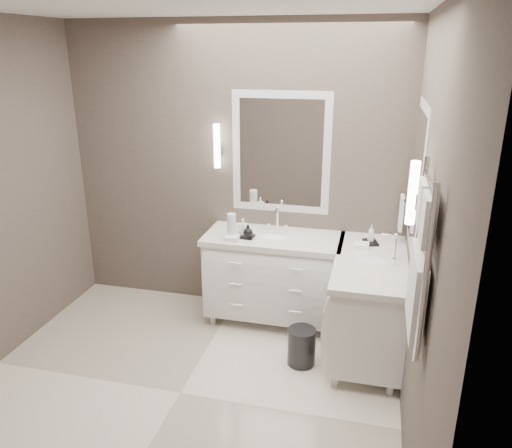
% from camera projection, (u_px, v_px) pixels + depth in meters
% --- Properties ---
extents(floor, '(3.20, 3.00, 0.01)m').
position_uv_depth(floor, '(180.00, 394.00, 3.74)').
color(floor, white).
rests_on(floor, ground).
extents(wall_back, '(3.20, 0.01, 2.70)m').
position_uv_depth(wall_back, '(234.00, 172.00, 4.67)').
color(wall_back, '#514740').
rests_on(wall_back, floor).
extents(wall_front, '(3.20, 0.01, 2.70)m').
position_uv_depth(wall_front, '(14.00, 350.00, 1.91)').
color(wall_front, '#514740').
rests_on(wall_front, floor).
extents(wall_right, '(0.01, 3.00, 2.70)m').
position_uv_depth(wall_right, '(424.00, 245.00, 2.93)').
color(wall_right, '#514740').
rests_on(wall_right, floor).
extents(vanity_back, '(1.24, 0.59, 0.97)m').
position_uv_depth(vanity_back, '(273.00, 273.00, 4.60)').
color(vanity_back, white).
rests_on(vanity_back, floor).
extents(vanity_right, '(0.59, 1.24, 0.97)m').
position_uv_depth(vanity_right, '(369.00, 300.00, 4.10)').
color(vanity_right, white).
rests_on(vanity_right, floor).
extents(mirror_back, '(0.90, 0.02, 1.10)m').
position_uv_depth(mirror_back, '(281.00, 153.00, 4.48)').
color(mirror_back, white).
rests_on(mirror_back, wall_back).
extents(mirror_right, '(0.02, 0.90, 1.10)m').
position_uv_depth(mirror_right, '(417.00, 179.00, 3.60)').
color(mirror_right, white).
rests_on(mirror_right, wall_right).
extents(sconce_back, '(0.06, 0.06, 0.40)m').
position_uv_depth(sconce_back, '(217.00, 147.00, 4.54)').
color(sconce_back, white).
rests_on(sconce_back, wall_back).
extents(sconce_right, '(0.06, 0.06, 0.40)m').
position_uv_depth(sconce_right, '(413.00, 194.00, 3.07)').
color(sconce_right, white).
rests_on(sconce_right, wall_right).
extents(towel_bar_corner, '(0.03, 0.22, 0.30)m').
position_uv_depth(towel_bar_corner, '(401.00, 212.00, 4.27)').
color(towel_bar_corner, white).
rests_on(towel_bar_corner, wall_right).
extents(towel_ladder, '(0.06, 0.58, 0.90)m').
position_uv_depth(towel_ladder, '(420.00, 264.00, 2.56)').
color(towel_ladder, white).
rests_on(towel_ladder, wall_right).
extents(waste_bin, '(0.26, 0.26, 0.32)m').
position_uv_depth(waste_bin, '(302.00, 346.00, 4.04)').
color(waste_bin, black).
rests_on(waste_bin, floor).
extents(amenity_tray_back, '(0.15, 0.12, 0.02)m').
position_uv_depth(amenity_tray_back, '(246.00, 236.00, 4.43)').
color(amenity_tray_back, black).
rests_on(amenity_tray_back, vanity_back).
extents(amenity_tray_right, '(0.15, 0.17, 0.02)m').
position_uv_depth(amenity_tray_right, '(370.00, 242.00, 4.30)').
color(amenity_tray_right, black).
rests_on(amenity_tray_right, vanity_right).
extents(water_bottle, '(0.09, 0.09, 0.23)m').
position_uv_depth(water_bottle, '(232.00, 226.00, 4.39)').
color(water_bottle, silver).
rests_on(water_bottle, vanity_back).
extents(soap_bottle_a, '(0.07, 0.07, 0.15)m').
position_uv_depth(soap_bottle_a, '(243.00, 226.00, 4.43)').
color(soap_bottle_a, white).
rests_on(soap_bottle_a, amenity_tray_back).
extents(soap_bottle_b, '(0.11, 0.11, 0.11)m').
position_uv_depth(soap_bottle_b, '(248.00, 231.00, 4.38)').
color(soap_bottle_b, black).
rests_on(soap_bottle_b, amenity_tray_back).
extents(soap_bottle_c, '(0.06, 0.06, 0.14)m').
position_uv_depth(soap_bottle_c, '(371.00, 233.00, 4.27)').
color(soap_bottle_c, white).
rests_on(soap_bottle_c, amenity_tray_right).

